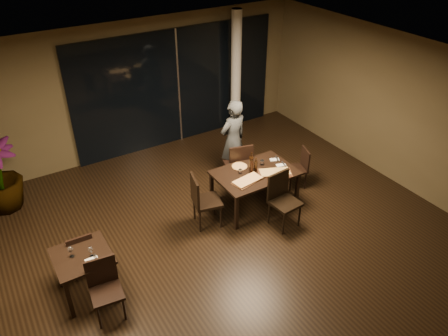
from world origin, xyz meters
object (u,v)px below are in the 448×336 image
(main_table, at_px, (255,175))
(chair_main_far, at_px, (239,164))
(chair_main_near, at_px, (282,197))
(chair_side_near, at_px, (105,285))
(chair_side_far, at_px, (81,252))
(bottle_a, at_px, (252,166))
(chair_main_left, at_px, (202,198))
(bottle_b, at_px, (256,164))
(diner, at_px, (233,140))
(side_table, at_px, (83,262))
(bottle_c, at_px, (251,161))
(chair_main_right, at_px, (300,166))

(main_table, relative_size, chair_main_far, 1.43)
(chair_main_near, bearing_deg, chair_side_near, -179.70)
(chair_side_far, xyz_separation_m, bottle_a, (3.28, 0.13, 0.43))
(chair_main_left, xyz_separation_m, bottle_b, (1.17, 0.03, 0.32))
(diner, height_order, bottle_a, diner)
(side_table, height_order, chair_main_far, chair_main_far)
(chair_side_far, bearing_deg, bottle_c, -174.45)
(main_table, relative_size, chair_side_near, 1.61)
(chair_main_right, distance_m, chair_side_near, 4.56)
(side_table, distance_m, chair_side_far, 0.43)
(bottle_a, bearing_deg, diner, 76.37)
(chair_main_near, bearing_deg, bottle_c, 92.76)
(chair_main_right, bearing_deg, main_table, -67.75)
(chair_main_far, height_order, bottle_a, bottle_a)
(chair_main_right, height_order, bottle_c, bottle_c)
(chair_main_left, distance_m, bottle_b, 1.21)
(chair_main_left, bearing_deg, chair_side_near, 128.56)
(chair_side_far, height_order, bottle_a, bottle_a)
(diner, relative_size, bottle_b, 6.21)
(chair_main_right, height_order, bottle_a, bottle_a)
(side_table, bearing_deg, chair_main_left, 12.52)
(chair_side_far, relative_size, diner, 0.48)
(chair_main_right, xyz_separation_m, bottle_b, (-1.14, -0.04, 0.42))
(chair_main_left, bearing_deg, bottle_b, -75.41)
(chair_side_near, height_order, bottle_a, bottle_a)
(chair_side_far, bearing_deg, main_table, -176.71)
(chair_main_right, height_order, diner, diner)
(chair_main_left, xyz_separation_m, chair_side_near, (-2.12, -1.01, -0.05))
(chair_main_near, bearing_deg, diner, 82.50)
(bottle_c, bearing_deg, chair_side_near, -160.76)
(side_table, distance_m, chair_main_far, 3.63)
(bottle_a, height_order, bottle_b, bottle_a)
(chair_side_near, relative_size, bottle_a, 3.06)
(chair_main_near, height_order, diner, diner)
(chair_main_left, relative_size, chair_main_right, 1.22)
(chair_main_left, xyz_separation_m, bottle_a, (1.07, 0.02, 0.33))
(main_table, xyz_separation_m, diner, (0.19, 1.06, 0.20))
(main_table, xyz_separation_m, bottle_b, (0.03, 0.03, 0.22))
(chair_side_far, height_order, chair_side_near, chair_side_near)
(chair_main_right, xyz_separation_m, diner, (-0.98, 0.99, 0.41))
(chair_main_left, height_order, bottle_c, bottle_c)
(chair_main_near, distance_m, bottle_a, 0.81)
(chair_side_far, bearing_deg, chair_main_left, -175.74)
(chair_main_left, distance_m, bottle_c, 1.19)
(chair_main_right, bearing_deg, chair_main_near, -35.38)
(bottle_c, bearing_deg, bottle_a, -120.07)
(chair_main_far, height_order, chair_side_near, chair_main_far)
(main_table, height_order, chair_main_right, chair_main_right)
(chair_main_far, bearing_deg, diner, -92.33)
(main_table, height_order, bottle_b, bottle_b)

